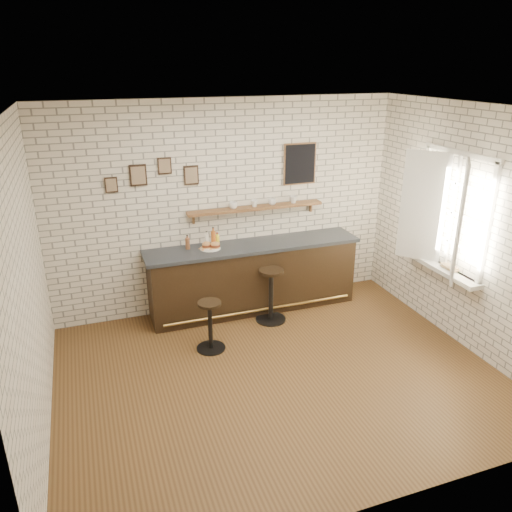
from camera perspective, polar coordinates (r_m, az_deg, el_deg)
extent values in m
plane|color=brown|center=(6.03, 2.54, -13.33)|extent=(5.00, 5.00, 0.00)
cube|color=black|center=(7.28, -0.29, -2.56)|extent=(3.00, 0.58, 0.96)
cube|color=#2D333A|center=(7.09, -0.29, 1.18)|extent=(3.10, 0.62, 0.05)
cylinder|color=olive|center=(7.16, 0.57, -6.17)|extent=(2.79, 0.04, 0.04)
cylinder|color=white|center=(6.93, -5.26, 0.88)|extent=(0.28, 0.28, 0.01)
cylinder|color=#F1A855|center=(6.97, -4.83, 1.08)|extent=(0.05, 0.05, 0.00)
cylinder|color=#F1A855|center=(6.93, -5.09, 0.94)|extent=(0.05, 0.05, 0.00)
cylinder|color=#F1A855|center=(6.96, -6.25, 0.99)|extent=(0.06, 0.06, 0.00)
cylinder|color=#F1A855|center=(6.98, -5.00, 1.11)|extent=(0.06, 0.06, 0.00)
cylinder|color=#F1A855|center=(6.87, -6.06, 0.73)|extent=(0.06, 0.06, 0.00)
cylinder|color=#F1A855|center=(6.95, -4.82, 1.02)|extent=(0.04, 0.04, 0.00)
cylinder|color=#F1A855|center=(6.88, -5.20, 0.77)|extent=(0.05, 0.05, 0.00)
cylinder|color=#F1A855|center=(6.85, -6.10, 0.65)|extent=(0.04, 0.04, 0.00)
cylinder|color=#F1A855|center=(6.91, -6.45, 0.83)|extent=(0.05, 0.05, 0.00)
cylinder|color=#F1A855|center=(6.90, -4.85, 0.87)|extent=(0.06, 0.06, 0.00)
cylinder|color=#F1A855|center=(6.94, -6.14, 0.92)|extent=(0.04, 0.04, 0.00)
cylinder|color=#F1A855|center=(6.92, -5.06, 0.92)|extent=(0.05, 0.05, 0.00)
cylinder|color=#F1A855|center=(6.96, -4.84, 1.04)|extent=(0.05, 0.05, 0.00)
cylinder|color=#F1A855|center=(6.94, -5.01, 0.96)|extent=(0.05, 0.05, 0.00)
cylinder|color=brown|center=(6.94, -7.82, 1.41)|extent=(0.06, 0.06, 0.16)
cylinder|color=brown|center=(6.90, -7.86, 2.16)|extent=(0.02, 0.02, 0.03)
cylinder|color=black|center=(6.90, -7.87, 2.34)|extent=(0.03, 0.03, 0.01)
cylinder|color=silver|center=(6.99, -5.64, 1.75)|extent=(0.06, 0.06, 0.18)
cylinder|color=silver|center=(6.95, -5.67, 2.59)|extent=(0.02, 0.02, 0.04)
cylinder|color=black|center=(6.95, -5.68, 2.79)|extent=(0.02, 0.02, 0.01)
cylinder|color=#AC531B|center=(7.00, -4.89, 1.99)|extent=(0.07, 0.07, 0.22)
cylinder|color=#AC531B|center=(6.96, -4.92, 3.02)|extent=(0.02, 0.02, 0.05)
cylinder|color=black|center=(6.95, -4.93, 3.26)|extent=(0.03, 0.03, 0.01)
cylinder|color=yellow|center=(7.03, -4.43, 1.78)|extent=(0.06, 0.06, 0.15)
cylinder|color=yellow|center=(7.00, -4.45, 2.46)|extent=(0.03, 0.03, 0.03)
cylinder|color=maroon|center=(6.99, -4.45, 2.62)|extent=(0.03, 0.03, 0.01)
cylinder|color=black|center=(6.52, -5.16, -10.42)|extent=(0.37, 0.37, 0.02)
cylinder|color=black|center=(6.36, -5.25, -8.01)|extent=(0.06, 0.06, 0.61)
cylinder|color=black|center=(6.21, -5.35, -5.42)|extent=(0.36, 0.36, 0.04)
cylinder|color=black|center=(7.16, 1.69, -7.20)|extent=(0.43, 0.43, 0.02)
cylinder|color=black|center=(6.99, 1.73, -4.57)|extent=(0.06, 0.06, 0.71)
cylinder|color=black|center=(6.83, 1.76, -1.74)|extent=(0.37, 0.37, 0.04)
cube|color=brown|center=(7.15, 0.00, 5.52)|extent=(2.00, 0.18, 0.04)
cube|color=brown|center=(7.00, -7.17, 4.33)|extent=(0.03, 0.04, 0.16)
cube|color=brown|center=(7.57, 6.28, 5.67)|extent=(0.03, 0.04, 0.16)
imported|color=white|center=(7.03, -2.63, 5.80)|extent=(0.16, 0.16, 0.10)
imported|color=white|center=(7.12, -0.18, 6.04)|extent=(0.13, 0.13, 0.10)
imported|color=white|center=(7.22, 1.87, 6.19)|extent=(0.15, 0.15, 0.09)
imported|color=white|center=(7.34, 4.30, 6.45)|extent=(0.15, 0.15, 0.10)
cube|color=black|center=(6.74, -13.32, 8.97)|extent=(0.22, 0.02, 0.28)
cube|color=black|center=(6.77, -10.41, 10.10)|extent=(0.18, 0.02, 0.22)
cube|color=black|center=(6.86, -7.42, 9.14)|extent=(0.20, 0.02, 0.26)
cube|color=black|center=(6.74, -16.22, 7.81)|extent=(0.16, 0.02, 0.20)
cube|color=black|center=(7.35, 5.02, 10.44)|extent=(0.46, 0.02, 0.56)
cube|color=white|center=(6.98, 20.28, -1.28)|extent=(0.20, 1.35, 0.06)
cube|color=white|center=(6.64, 22.43, 10.85)|extent=(0.05, 1.30, 0.06)
cube|color=white|center=(7.03, 20.73, -1.21)|extent=(0.05, 1.30, 0.06)
cube|color=white|center=(6.38, 24.97, 3.10)|extent=(0.05, 0.06, 1.50)
cube|color=white|center=(7.24, 18.52, 6.00)|extent=(0.05, 0.06, 1.50)
cube|color=white|center=(6.48, 22.22, 3.80)|extent=(0.40, 0.46, 1.46)
cube|color=white|center=(6.92, 19.01, 5.27)|extent=(0.40, 0.46, 1.46)
imported|color=tan|center=(6.86, 20.89, -1.39)|extent=(0.18, 0.25, 0.02)
imported|color=tan|center=(6.87, 20.77, -1.15)|extent=(0.20, 0.25, 0.02)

